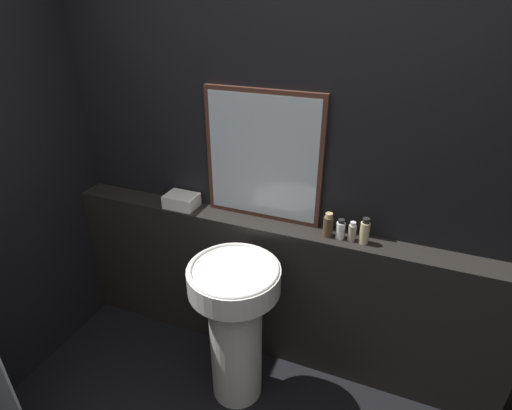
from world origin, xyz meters
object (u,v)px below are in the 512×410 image
(mirror, at_px, (263,158))
(body_wash_bottle, at_px, (365,232))
(pedestal_sink, at_px, (235,321))
(lotion_bottle, at_px, (352,232))
(conditioner_bottle, at_px, (340,230))
(towel_stack, at_px, (182,201))
(shampoo_bottle, at_px, (328,225))

(mirror, xyz_separation_m, body_wash_bottle, (0.61, -0.07, -0.31))
(pedestal_sink, relative_size, lotion_bottle, 8.12)
(conditioner_bottle, relative_size, body_wash_bottle, 0.77)
(lotion_bottle, bearing_deg, towel_stack, 180.00)
(body_wash_bottle, bearing_deg, mirror, 173.64)
(towel_stack, xyz_separation_m, lotion_bottle, (1.06, 0.00, 0.01))
(pedestal_sink, height_order, towel_stack, towel_stack)
(pedestal_sink, xyz_separation_m, towel_stack, (-0.54, 0.39, 0.46))
(mirror, bearing_deg, towel_stack, -172.54)
(towel_stack, bearing_deg, body_wash_bottle, 0.00)
(pedestal_sink, bearing_deg, towel_stack, 143.70)
(mirror, relative_size, towel_stack, 3.80)
(mirror, bearing_deg, conditioner_bottle, -8.01)
(pedestal_sink, bearing_deg, lotion_bottle, 37.10)
(mirror, bearing_deg, lotion_bottle, -7.10)
(mirror, bearing_deg, shampoo_bottle, -9.34)
(pedestal_sink, relative_size, shampoo_bottle, 6.58)
(pedestal_sink, height_order, lotion_bottle, lotion_bottle)
(towel_stack, xyz_separation_m, conditioner_bottle, (1.00, 0.00, 0.01))
(towel_stack, distance_m, lotion_bottle, 1.06)
(pedestal_sink, distance_m, lotion_bottle, 0.81)
(towel_stack, bearing_deg, conditioner_bottle, 0.00)
(mirror, height_order, conditioner_bottle, mirror)
(shampoo_bottle, relative_size, lotion_bottle, 1.23)
(towel_stack, relative_size, lotion_bottle, 1.76)
(conditioner_bottle, bearing_deg, pedestal_sink, -139.31)
(towel_stack, bearing_deg, pedestal_sink, -36.30)
(conditioner_bottle, height_order, body_wash_bottle, body_wash_bottle)
(pedestal_sink, distance_m, towel_stack, 0.81)
(pedestal_sink, distance_m, body_wash_bottle, 0.86)
(lotion_bottle, bearing_deg, mirror, 172.90)
(shampoo_bottle, bearing_deg, body_wash_bottle, 0.00)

